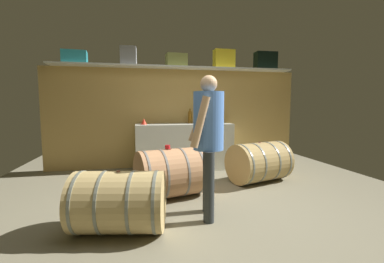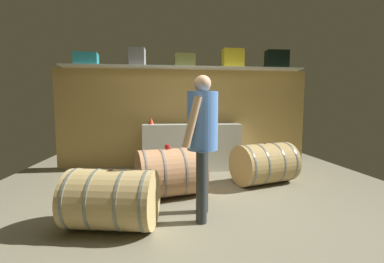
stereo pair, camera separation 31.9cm
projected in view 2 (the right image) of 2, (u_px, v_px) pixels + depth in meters
name	position (u px, v px, depth m)	size (l,w,h in m)	color
ground_plane	(197.00, 197.00, 3.46)	(6.17, 8.19, 0.02)	gray
back_wall_panel	(185.00, 118.00, 5.21)	(4.97, 0.10, 1.92)	tan
high_shelf_board	(186.00, 68.00, 4.97)	(4.57, 0.40, 0.03)	silver
toolcase_teal	(86.00, 59.00, 4.75)	(0.41, 0.28, 0.22)	teal
toolcase_grey	(137.00, 57.00, 4.85)	(0.28, 0.27, 0.33)	gray
toolcase_olive	(184.00, 61.00, 4.95)	(0.38, 0.26, 0.24)	olive
toolcase_yellow	(233.00, 58.00, 5.05)	(0.41, 0.20, 0.36)	yellow
toolcase_black	(277.00, 60.00, 5.15)	(0.44, 0.22, 0.35)	black
work_cabinet	(191.00, 146.00, 4.94)	(1.81, 0.56, 0.87)	white
wine_bottle_amber	(198.00, 117.00, 5.03)	(0.08, 0.08, 0.28)	brown
wine_glass	(210.00, 118.00, 4.79)	(0.09, 0.09, 0.16)	white
red_funnel	(151.00, 121.00, 4.75)	(0.11, 0.11, 0.11)	red
wine_barrel_near	(170.00, 172.00, 3.44)	(0.98, 0.82, 0.65)	tan
wine_barrel_far	(264.00, 163.00, 4.01)	(1.05, 0.86, 0.64)	tan
wine_barrel_flank	(112.00, 199.00, 2.53)	(0.94, 0.73, 0.60)	tan
tasting_cup	(167.00, 147.00, 3.41)	(0.07, 0.07, 0.05)	red
winemaker_pouring	(202.00, 132.00, 2.73)	(0.40, 0.48, 1.52)	#2A2F30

